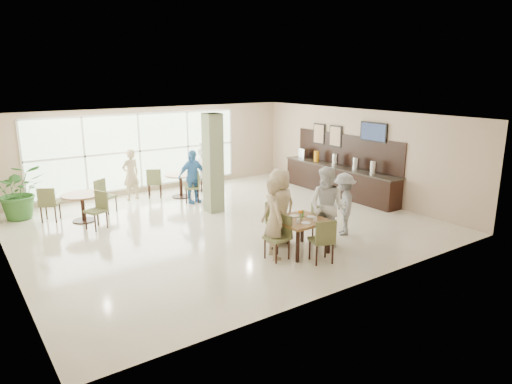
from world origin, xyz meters
TOP-DOWN VIEW (x-y plane):
  - ground at (0.00, 0.00)m, footprint 10.00×10.00m
  - room_shell at (0.00, 0.00)m, footprint 10.00×10.00m
  - window_bank at (-0.50, 4.46)m, footprint 7.00×0.04m
  - column at (0.40, 1.20)m, footprint 0.45×0.45m
  - main_table at (0.41, -2.61)m, footprint 1.04×1.04m
  - round_table_left at (-2.94, 2.40)m, footprint 1.06×1.06m
  - round_table_right at (0.33, 3.20)m, footprint 1.00×1.00m
  - chairs_main_table at (0.40, -2.59)m, footprint 1.97×1.97m
  - chairs_table_left at (-2.89, 2.42)m, footprint 2.10×1.97m
  - chairs_table_right at (0.36, 3.24)m, footprint 2.12×1.81m
  - tabletop_clutter at (0.46, -2.64)m, footprint 0.65×0.74m
  - buffet_counter at (4.70, 0.51)m, footprint 0.64×4.70m
  - wall_tv at (4.94, -0.60)m, footprint 0.06×1.00m
  - framed_art_a at (4.95, 1.00)m, footprint 0.05×0.55m
  - framed_art_b at (4.95, 1.80)m, footprint 0.05×0.55m
  - potted_plant at (-4.26, 3.62)m, footprint 1.50×1.50m
  - teen_left at (-0.26, -2.54)m, footprint 0.58×0.72m
  - teen_far at (0.35, -1.92)m, footprint 0.87×0.47m
  - teen_right at (1.14, -2.67)m, footprint 0.99×1.09m
  - teen_standing at (2.02, -2.32)m, footprint 1.04×1.13m
  - adult_a at (0.32, 2.36)m, footprint 1.00×0.63m
  - adult_b at (1.27, 3.30)m, footprint 0.84×1.64m
  - adult_standing at (-1.09, 3.78)m, footprint 0.66×0.51m

SIDE VIEW (x-z plane):
  - ground at x=0.00m, z-range 0.00..0.00m
  - chairs_main_table at x=0.40m, z-range 0.00..0.95m
  - chairs_table_left at x=-2.89m, z-range 0.00..0.95m
  - chairs_table_right at x=0.36m, z-range 0.00..0.95m
  - round_table_right at x=0.33m, z-range 0.18..0.93m
  - buffet_counter at x=4.70m, z-range -0.42..1.53m
  - round_table_left at x=-2.94m, z-range 0.19..0.94m
  - main_table at x=0.41m, z-range 0.29..1.04m
  - potted_plant at x=-4.26m, z-range 0.00..1.51m
  - teen_standing at x=2.02m, z-range 0.00..1.53m
  - adult_standing at x=-1.09m, z-range 0.00..1.61m
  - tabletop_clutter at x=0.46m, z-range 0.71..0.91m
  - adult_a at x=0.32m, z-range 0.00..1.63m
  - adult_b at x=1.27m, z-range 0.00..1.71m
  - teen_left at x=-0.26m, z-range 0.00..1.73m
  - teen_far at x=0.35m, z-range 0.00..1.77m
  - teen_right at x=1.14m, z-range 0.00..1.84m
  - window_bank at x=-0.50m, z-range -2.10..4.90m
  - column at x=0.40m, z-range 0.00..2.80m
  - room_shell at x=0.00m, z-range -3.30..6.70m
  - framed_art_a at x=4.95m, z-range 1.50..2.20m
  - framed_art_b at x=4.95m, z-range 1.50..2.20m
  - wall_tv at x=4.94m, z-range 1.86..2.44m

